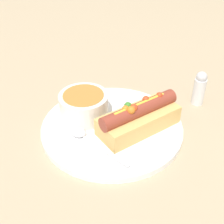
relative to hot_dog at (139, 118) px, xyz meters
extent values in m
plane|color=tan|center=(-0.02, 0.05, -0.04)|extent=(4.00, 4.00, 0.00)
cylinder|color=white|center=(-0.02, 0.05, -0.03)|extent=(0.28, 0.28, 0.01)
cube|color=#DBAD60|center=(0.00, 0.00, -0.01)|extent=(0.17, 0.13, 0.04)
cylinder|color=brown|center=(0.00, 0.00, 0.02)|extent=(0.16, 0.10, 0.03)
sphere|color=#C63F1E|center=(0.04, -0.02, 0.03)|extent=(0.01, 0.01, 0.01)
sphere|color=#387A28|center=(-0.02, 0.02, 0.03)|extent=(0.01, 0.01, 0.01)
sphere|color=orange|center=(-0.02, 0.01, 0.03)|extent=(0.01, 0.01, 0.01)
sphere|color=orange|center=(-0.03, 0.02, 0.03)|extent=(0.01, 0.01, 0.01)
sphere|color=#C63F1E|center=(-0.02, 0.00, 0.03)|extent=(0.01, 0.01, 0.01)
sphere|color=#C63F1E|center=(0.02, 0.00, 0.03)|extent=(0.01, 0.01, 0.01)
cylinder|color=gold|center=(0.00, 0.00, 0.03)|extent=(0.10, 0.06, 0.01)
cylinder|color=silver|center=(-0.01, 0.11, 0.00)|extent=(0.10, 0.10, 0.05)
cylinder|color=#C67533|center=(-0.01, 0.11, 0.02)|extent=(0.08, 0.08, 0.01)
cube|color=#B7B7BC|center=(-0.09, 0.02, -0.02)|extent=(0.04, 0.11, 0.00)
ellipsoid|color=#B7B7BC|center=(-0.07, 0.09, -0.02)|extent=(0.04, 0.04, 0.01)
cylinder|color=silver|center=(0.16, -0.07, -0.01)|extent=(0.03, 0.03, 0.06)
sphere|color=silver|center=(0.16, -0.07, 0.03)|extent=(0.02, 0.02, 0.02)
camera|label=1|loc=(-0.43, -0.18, 0.36)|focal=50.00mm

